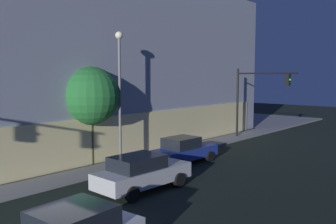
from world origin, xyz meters
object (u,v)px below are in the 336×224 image
(street_lamp_sidewalk, at_px, (120,81))
(traffic_light_far_corner, at_px, (256,91))
(modern_building, at_px, (21,57))
(car_blue, at_px, (184,150))
(sidewalk_tree, at_px, (91,96))
(car_silver, at_px, (142,172))

(street_lamp_sidewalk, bearing_deg, traffic_light_far_corner, -7.27)
(traffic_light_far_corner, bearing_deg, modern_building, 118.36)
(street_lamp_sidewalk, distance_m, car_blue, 5.69)
(sidewalk_tree, bearing_deg, street_lamp_sidewalk, -47.75)
(traffic_light_far_corner, height_order, street_lamp_sidewalk, street_lamp_sidewalk)
(car_blue, bearing_deg, car_silver, -161.03)
(modern_building, xyz_separation_m, traffic_light_far_corner, (10.18, -18.86, -2.98))
(traffic_light_far_corner, bearing_deg, sidewalk_tree, 168.49)
(sidewalk_tree, height_order, car_silver, sidewalk_tree)
(car_silver, bearing_deg, modern_building, 75.47)
(car_silver, bearing_deg, traffic_light_far_corner, 9.02)
(car_silver, height_order, car_blue, car_silver)
(traffic_light_far_corner, relative_size, street_lamp_sidewalk, 0.75)
(modern_building, distance_m, traffic_light_far_corner, 21.64)
(modern_building, distance_m, car_silver, 22.92)
(sidewalk_tree, distance_m, car_silver, 6.48)
(street_lamp_sidewalk, bearing_deg, car_blue, -36.61)
(street_lamp_sidewalk, relative_size, sidewalk_tree, 1.35)
(modern_building, bearing_deg, traffic_light_far_corner, -61.64)
(sidewalk_tree, relative_size, car_blue, 1.26)
(modern_building, relative_size, traffic_light_far_corner, 5.62)
(modern_building, distance_m, sidewalk_tree, 16.74)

